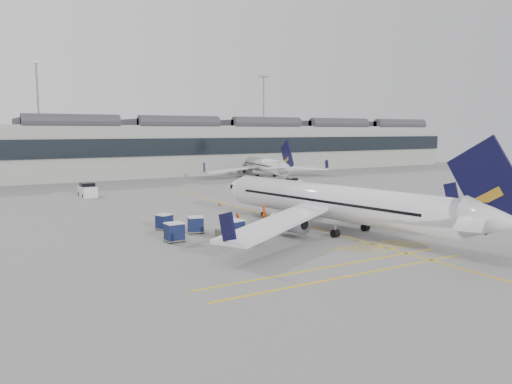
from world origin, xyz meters
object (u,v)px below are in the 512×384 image
baggage_cart_a (233,230)px  pushback_tug (231,234)px  ramp_agent_b (237,221)px  belt_loader (298,214)px  ramp_agent_a (264,213)px  airliner_main (338,203)px

baggage_cart_a → pushback_tug: size_ratio=0.85×
ramp_agent_b → baggage_cart_a: bearing=60.6°
belt_loader → pushback_tug: (-11.66, -5.82, 0.06)m
belt_loader → ramp_agent_b: belt_loader is taller
pushback_tug → ramp_agent_b: bearing=55.6°
ramp_agent_b → ramp_agent_a: bearing=-158.1°
airliner_main → belt_loader: (0.65, 7.60, -2.26)m
belt_loader → ramp_agent_a: (-4.28, 0.39, 0.40)m
belt_loader → ramp_agent_b: size_ratio=3.14×
belt_loader → pushback_tug: belt_loader is taller
airliner_main → pushback_tug: (-11.00, 1.78, -2.20)m
airliner_main → pushback_tug: 11.36m
baggage_cart_a → ramp_agent_a: bearing=27.8°
baggage_cart_a → ramp_agent_b: size_ratio=1.38×
baggage_cart_a → pushback_tug: bearing=91.2°
belt_loader → ramp_agent_a: ramp_agent_a is taller
ramp_agent_a → ramp_agent_b: size_ratio=1.25×
baggage_cart_a → ramp_agent_b: baggage_cart_a is taller
airliner_main → pushback_tug: airliner_main is taller
belt_loader → baggage_cart_a: (-11.58, -6.12, 0.47)m
baggage_cart_a → pushback_tug: 0.51m
ramp_agent_a → pushback_tug: size_ratio=0.77×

